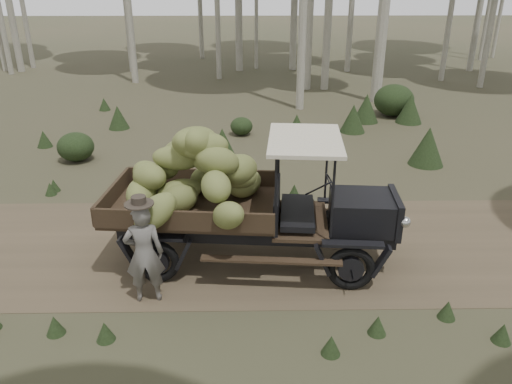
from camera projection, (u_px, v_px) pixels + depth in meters
ground at (205, 247)px, 9.45m from camera, size 120.00×120.00×0.00m
dirt_track at (205, 246)px, 9.45m from camera, size 70.00×4.00×0.01m
banana_truck at (222, 183)px, 8.47m from camera, size 5.17×2.77×2.61m
farmer at (144, 253)px, 7.58m from camera, size 0.65×0.49×1.78m
undergrowth at (301, 257)px, 8.09m from camera, size 21.99×23.12×1.32m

